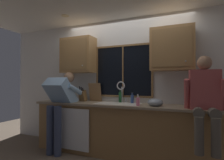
# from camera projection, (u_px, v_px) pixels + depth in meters

# --- Properties ---
(back_wall) EXTENTS (5.63, 0.12, 2.55)m
(back_wall) POSITION_uv_depth(u_px,v_px,m) (126.00, 84.00, 3.64)
(back_wall) COLOR silver
(back_wall) RESTS_ON floor
(ceiling_downlight_left) EXTENTS (0.14, 0.14, 0.01)m
(ceiling_downlight_left) POSITION_uv_depth(u_px,v_px,m) (65.00, 16.00, 3.43)
(ceiling_downlight_left) COLOR #FFEAB2
(window_glass) EXTENTS (1.10, 0.02, 0.95)m
(window_glass) POSITION_uv_depth(u_px,v_px,m) (123.00, 71.00, 3.59)
(window_glass) COLOR black
(window_frame_top) EXTENTS (1.17, 0.02, 0.04)m
(window_frame_top) POSITION_uv_depth(u_px,v_px,m) (123.00, 46.00, 3.59)
(window_frame_top) COLOR brown
(window_frame_bottom) EXTENTS (1.17, 0.02, 0.04)m
(window_frame_bottom) POSITION_uv_depth(u_px,v_px,m) (123.00, 96.00, 3.57)
(window_frame_bottom) COLOR brown
(window_frame_left) EXTENTS (0.03, 0.02, 0.95)m
(window_frame_left) POSITION_uv_depth(u_px,v_px,m) (97.00, 72.00, 3.80)
(window_frame_left) COLOR brown
(window_frame_right) EXTENTS (0.03, 0.02, 0.95)m
(window_frame_right) POSITION_uv_depth(u_px,v_px,m) (152.00, 70.00, 3.36)
(window_frame_right) COLOR brown
(window_mullion_center) EXTENTS (0.02, 0.02, 0.95)m
(window_mullion_center) POSITION_uv_depth(u_px,v_px,m) (123.00, 71.00, 3.58)
(window_mullion_center) COLOR brown
(lower_cabinet_run) EXTENTS (3.23, 0.58, 0.88)m
(lower_cabinet_run) POSITION_uv_depth(u_px,v_px,m) (120.00, 130.00, 3.30)
(lower_cabinet_run) COLOR olive
(lower_cabinet_run) RESTS_ON floor
(countertop) EXTENTS (3.29, 0.62, 0.04)m
(countertop) POSITION_uv_depth(u_px,v_px,m) (119.00, 105.00, 3.29)
(countertop) COLOR gray
(countertop) RESTS_ON lower_cabinet_run
(dishwasher_front) EXTENTS (0.60, 0.02, 0.74)m
(dishwasher_front) POSITION_uv_depth(u_px,v_px,m) (74.00, 129.00, 3.31)
(dishwasher_front) COLOR white
(upper_cabinet_left) EXTENTS (0.70, 0.36, 0.72)m
(upper_cabinet_left) POSITION_uv_depth(u_px,v_px,m) (78.00, 55.00, 3.81)
(upper_cabinet_left) COLOR #A87A47
(upper_cabinet_right) EXTENTS (0.70, 0.36, 0.72)m
(upper_cabinet_right) POSITION_uv_depth(u_px,v_px,m) (172.00, 49.00, 3.08)
(upper_cabinet_right) COLOR #A87A47
(sink) EXTENTS (0.80, 0.46, 0.21)m
(sink) POSITION_uv_depth(u_px,v_px,m) (118.00, 109.00, 3.31)
(sink) COLOR white
(sink) RESTS_ON lower_cabinet_run
(faucet) EXTENTS (0.18, 0.09, 0.40)m
(faucet) POSITION_uv_depth(u_px,v_px,m) (122.00, 89.00, 3.48)
(faucet) COLOR silver
(faucet) RESTS_ON countertop
(person_standing) EXTENTS (0.53, 0.71, 1.51)m
(person_standing) POSITION_uv_depth(u_px,v_px,m) (60.00, 101.00, 3.46)
(person_standing) COLOR #384260
(person_standing) RESTS_ON floor
(person_sitting_on_counter) EXTENTS (0.54, 0.62, 1.26)m
(person_sitting_on_counter) POSITION_uv_depth(u_px,v_px,m) (205.00, 97.00, 2.52)
(person_sitting_on_counter) COLOR #595147
(person_sitting_on_counter) RESTS_ON countertop
(knife_block) EXTENTS (0.12, 0.18, 0.32)m
(knife_block) POSITION_uv_depth(u_px,v_px,m) (83.00, 96.00, 3.75)
(knife_block) COLOR olive
(knife_block) RESTS_ON countertop
(cutting_board) EXTENTS (0.26, 0.10, 0.37)m
(cutting_board) POSITION_uv_depth(u_px,v_px,m) (95.00, 92.00, 3.74)
(cutting_board) COLOR #997047
(cutting_board) RESTS_ON countertop
(mixing_bowl) EXTENTS (0.25, 0.25, 0.13)m
(mixing_bowl) POSITION_uv_depth(u_px,v_px,m) (155.00, 102.00, 2.98)
(mixing_bowl) COLOR #8C99A8
(mixing_bowl) RESTS_ON countertop
(soap_dispenser) EXTENTS (0.06, 0.07, 0.19)m
(soap_dispenser) POSITION_uv_depth(u_px,v_px,m) (138.00, 101.00, 3.00)
(soap_dispenser) COLOR pink
(soap_dispenser) RESTS_ON countertop
(bottle_green_glass) EXTENTS (0.06, 0.06, 0.20)m
(bottle_green_glass) POSITION_uv_depth(u_px,v_px,m) (132.00, 99.00, 3.39)
(bottle_green_glass) COLOR #334C8C
(bottle_green_glass) RESTS_ON countertop
(bottle_tall_clear) EXTENTS (0.06, 0.06, 0.25)m
(bottle_tall_clear) POSITION_uv_depth(u_px,v_px,m) (120.00, 97.00, 3.51)
(bottle_tall_clear) COLOR #1E592D
(bottle_tall_clear) RESTS_ON countertop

